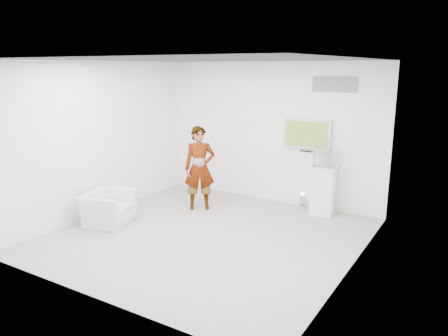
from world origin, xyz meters
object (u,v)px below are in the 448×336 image
Objects in this scene: tv at (307,134)px; floor_uplight at (302,201)px; person at (200,168)px; armchair at (108,208)px; pedestal at (323,190)px.

tv is 1.40m from floor_uplight.
floor_uplight is (1.80, 1.14, -0.71)m from person.
armchair is 2.99× the size of floor_uplight.
tv is at bearing 150.76° from pedestal.
floor_uplight is at bearing -61.29° from armchair.
pedestal is at bearing -67.63° from armchair.
person is 2.25m from floor_uplight.
tv is 1.02× the size of pedestal.
armchair is (-0.97, -1.65, -0.56)m from person.
armchair is (-2.78, -2.90, -1.25)m from tv.
pedestal is (0.48, -0.27, -1.06)m from tv.
person reaches higher than armchair.
tv is 1.07× the size of armchair.
person is 1.99m from armchair.
person is at bearing -46.91° from armchair.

